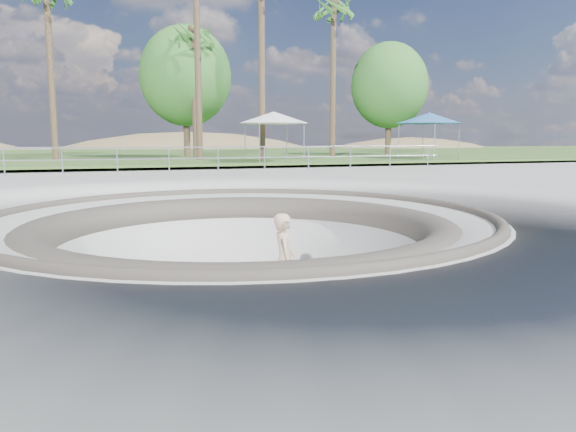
{
  "coord_description": "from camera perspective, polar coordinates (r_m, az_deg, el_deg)",
  "views": [
    {
      "loc": [
        -2.69,
        -10.98,
        1.6
      ],
      "look_at": [
        1.14,
        0.38,
        -0.1
      ],
      "focal_mm": 35.0,
      "sensor_mm": 36.0,
      "label": 1
    }
  ],
  "objects": [
    {
      "name": "ground",
      "position": [
        11.42,
        -4.81,
        -0.01
      ],
      "size": [
        180.0,
        180.0,
        0.0
      ],
      "primitive_type": "plane",
      "color": "#9B9B96",
      "rests_on": "ground"
    },
    {
      "name": "skate_bowl",
      "position": [
        11.82,
        -4.7,
        -8.83
      ],
      "size": [
        14.0,
        14.0,
        4.1
      ],
      "color": "#9B9B96",
      "rests_on": "ground"
    },
    {
      "name": "grass_strip",
      "position": [
        45.08,
        -15.28,
        6.04
      ],
      "size": [
        180.0,
        36.0,
        0.12
      ],
      "color": "#395A24",
      "rests_on": "ground"
    },
    {
      "name": "distant_hills",
      "position": [
        69.0,
        -13.1,
        0.69
      ],
      "size": [
        103.2,
        45.0,
        28.6
      ],
      "color": "olive",
      "rests_on": "ground"
    },
    {
      "name": "safety_railing",
      "position": [
        23.16,
        -12.0,
        5.65
      ],
      "size": [
        25.0,
        0.06,
        1.03
      ],
      "color": "gray",
      "rests_on": "ground"
    },
    {
      "name": "skateboard",
      "position": [
        11.48,
        -0.37,
        -9.31
      ],
      "size": [
        0.87,
        0.28,
        0.09
      ],
      "color": "brown",
      "rests_on": "ground"
    },
    {
      "name": "skater",
      "position": [
        11.23,
        -0.38,
        -4.55
      ],
      "size": [
        0.58,
        0.77,
        1.92
      ],
      "primitive_type": "imported",
      "rotation": [
        0.0,
        0.0,
        1.38
      ],
      "color": "#D4AE89",
      "rests_on": "skateboard"
    },
    {
      "name": "canopy_white",
      "position": [
        30.43,
        -1.45,
        9.94
      ],
      "size": [
        5.22,
        5.22,
        2.64
      ],
      "color": "gray",
      "rests_on": "ground"
    },
    {
      "name": "canopy_blue",
      "position": [
        35.75,
        14.15,
        9.6
      ],
      "size": [
        5.03,
        5.03,
        2.76
      ],
      "color": "gray",
      "rests_on": "ground"
    },
    {
      "name": "palm_d",
      "position": [
        36.27,
        -9.58,
        17.46
      ],
      "size": [
        2.6,
        2.6,
        8.67
      ],
      "color": "#4E402C",
      "rests_on": "ground"
    },
    {
      "name": "palm_f",
      "position": [
        37.86,
        4.67,
        19.97
      ],
      "size": [
        2.6,
        2.6,
        10.66
      ],
      "color": "#4E402C",
      "rests_on": "ground"
    },
    {
      "name": "bushy_tree_mid",
      "position": [
        38.14,
        -10.37,
        13.79
      ],
      "size": [
        5.94,
        5.4,
        8.56
      ],
      "color": "#4E402C",
      "rests_on": "ground"
    },
    {
      "name": "bushy_tree_right",
      "position": [
        43.04,
        10.27,
        12.91
      ],
      "size": [
        5.76,
        5.23,
        8.3
      ],
      "color": "#4E402C",
      "rests_on": "ground"
    }
  ]
}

